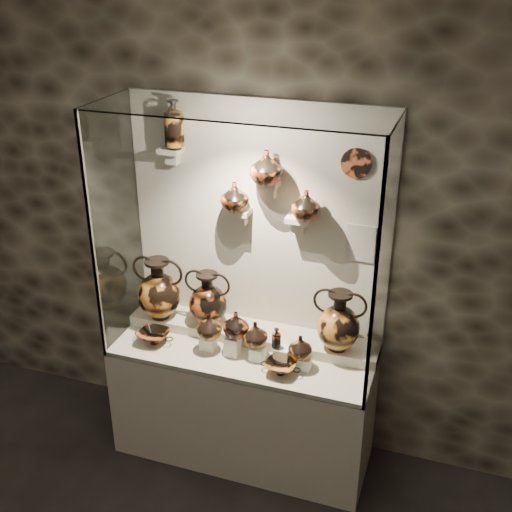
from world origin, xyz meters
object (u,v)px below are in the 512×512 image
Objects in this scene: amphora_right at (339,321)px; kylix_left at (154,336)px; jug_e at (300,347)px; ovoid_vase_a at (235,196)px; amphora_left at (159,289)px; lekythos_tall at (174,122)px; jug_c at (255,334)px; lekythos_small at (277,337)px; amphora_mid at (208,299)px; jug_b at (236,324)px; ovoid_vase_b at (266,167)px; ovoid_vase_c at (306,205)px; jug_a at (209,326)px; kylix_right at (281,367)px.

kylix_left is at bearing -156.87° from amphora_right.
ovoid_vase_a reaches higher than jug_e.
lekythos_tall is (0.13, 0.11, 1.12)m from amphora_left.
jug_c is 0.30m from jug_e.
amphora_left is 0.76m from jug_c.
amphora_right is 0.40m from lekythos_small.
amphora_right is 0.53m from jug_c.
amphora_mid is 0.32m from jug_b.
jug_c is 0.50× the size of lekythos_tall.
ovoid_vase_c is at bearing 3.27° from ovoid_vase_b.
ovoid_vase_b reaches higher than jug_a.
ovoid_vase_b reaches higher than amphora_mid.
jug_b is at bearing 169.64° from kylix_right.
jug_b reaches higher than jug_c.
ovoid_vase_a is at bearing 89.84° from jug_a.
jug_e is 1.57m from lekythos_tall.
amphora_mid is 0.24m from jug_a.
kylix_left is at bearing -159.07° from jug_b.
ovoid_vase_a reaches higher than amphora_left.
kylix_right is (0.05, -0.09, -0.15)m from lekythos_small.
amphora_mid is 1.57× the size of kylix_right.
kylix_left is 1.41× the size of ovoid_vase_a.
jug_b reaches higher than kylix_right.
amphora_right is at bearing 4.70° from lekythos_small.
amphora_right is at bearing -7.40° from ovoid_vase_a.
kylix_left is (-0.83, -0.03, -0.15)m from lekythos_small.
jug_c is 0.26m from kylix_right.
jug_b is at bearing -12.19° from amphora_left.
amphora_mid is 0.69m from kylix_right.
amphora_mid is 0.74m from ovoid_vase_a.
amphora_mid is 0.72m from jug_e.
kylix_right is at bearing -13.95° from amphora_left.
amphora_mid is 0.88m from amphora_right.
amphora_right reaches higher than lekythos_small.
kylix_left is 0.78× the size of lekythos_tall.
lekythos_small is 0.65× the size of kylix_right.
jug_b is 0.14m from jug_c.
jug_a is 0.99m from ovoid_vase_c.
amphora_left is 1.20m from ovoid_vase_c.
amphora_right is 1.00m from ovoid_vase_a.
amphora_right is 1.20× the size of lekythos_tall.
amphora_right reaches higher than amphora_mid.
ovoid_vase_c reaches higher than jug_c.
kylix_left is at bearing -156.38° from ovoid_vase_b.
jug_b is (0.26, -0.17, -0.04)m from amphora_mid.
ovoid_vase_b is (0.29, 0.26, 1.00)m from jug_a.
ovoid_vase_c is (-0.06, 0.26, 0.82)m from jug_e.
jug_a is 0.53m from kylix_right.
lekythos_small is (-0.15, -0.00, 0.04)m from jug_e.
kylix_left is 1.07× the size of kylix_right.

